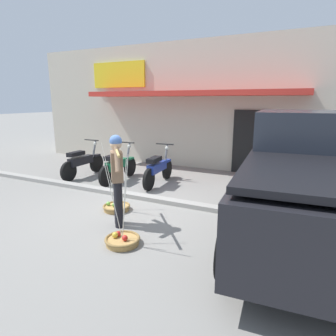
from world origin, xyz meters
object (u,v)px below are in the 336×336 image
at_px(motorcycle_second_in_row, 118,166).
at_px(motorcycle_third_in_row, 158,169).
at_px(fruit_basket_left_side, 116,207).
at_px(parked_truck, 308,179).
at_px(fruit_basket_right_side, 122,240).
at_px(motorcycle_nearest_shop, 82,162).
at_px(fruit_vendor, 117,175).

bearing_deg(motorcycle_second_in_row, motorcycle_third_in_row, 9.36).
relative_size(fruit_basket_left_side, parked_truck, 0.30).
bearing_deg(fruit_basket_right_side, motorcycle_third_in_row, 108.00).
distance_m(fruit_basket_left_side, motorcycle_nearest_shop, 3.20).
height_order(motorcycle_nearest_shop, parked_truck, parked_truck).
bearing_deg(fruit_vendor, motorcycle_nearest_shop, 141.40).
relative_size(motorcycle_second_in_row, parked_truck, 0.38).
relative_size(fruit_basket_right_side, motorcycle_second_in_row, 0.80).
bearing_deg(fruit_basket_right_side, fruit_vendor, 129.10).
bearing_deg(parked_truck, motorcycle_nearest_shop, 166.12).
height_order(motorcycle_nearest_shop, motorcycle_third_in_row, same).
xyz_separation_m(motorcycle_second_in_row, parked_truck, (4.88, -1.57, 0.58)).
xyz_separation_m(motorcycle_nearest_shop, motorcycle_second_in_row, (1.29, 0.04, 0.00)).
height_order(fruit_basket_left_side, motorcycle_nearest_shop, fruit_basket_left_side).
xyz_separation_m(fruit_vendor, fruit_basket_right_side, (0.48, -0.59, -0.90)).
relative_size(fruit_vendor, fruit_basket_left_side, 1.17).
xyz_separation_m(fruit_basket_right_side, parked_truck, (2.62, 1.52, 0.95)).
distance_m(fruit_vendor, fruit_basket_right_side, 1.18).
bearing_deg(motorcycle_third_in_row, fruit_basket_left_side, -87.40).
bearing_deg(fruit_vendor, parked_truck, 16.59).
distance_m(fruit_basket_right_side, motorcycle_third_in_row, 3.47).
relative_size(motorcycle_nearest_shop, parked_truck, 0.38).
xyz_separation_m(motorcycle_third_in_row, parked_truck, (3.68, -1.76, 0.58)).
height_order(fruit_basket_left_side, motorcycle_third_in_row, fruit_basket_left_side).
xyz_separation_m(fruit_basket_left_side, motorcycle_third_in_row, (-0.10, 2.09, 0.38)).
xyz_separation_m(motorcycle_nearest_shop, motorcycle_third_in_row, (2.48, 0.24, 0.00)).
height_order(fruit_basket_left_side, motorcycle_second_in_row, fruit_basket_left_side).
height_order(fruit_basket_right_side, motorcycle_third_in_row, fruit_basket_right_side).
distance_m(fruit_basket_left_side, fruit_basket_right_side, 1.53).
relative_size(fruit_vendor, motorcycle_second_in_row, 0.93).
xyz_separation_m(fruit_vendor, motorcycle_nearest_shop, (-3.07, 2.45, -0.52)).
relative_size(fruit_basket_left_side, motorcycle_nearest_shop, 0.80).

